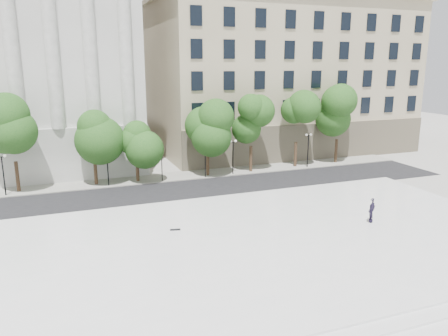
# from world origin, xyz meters

# --- Properties ---
(ground) EXTENTS (160.00, 160.00, 0.00)m
(ground) POSITION_xyz_m (0.00, 0.00, 0.00)
(ground) COLOR #B4B1AA
(ground) RESTS_ON ground
(plaza) EXTENTS (44.00, 22.00, 0.45)m
(plaza) POSITION_xyz_m (0.00, 3.00, 0.23)
(plaza) COLOR white
(plaza) RESTS_ON ground
(street) EXTENTS (60.00, 8.00, 0.02)m
(street) POSITION_xyz_m (0.00, 18.00, 0.01)
(street) COLOR black
(street) RESTS_ON ground
(far_sidewalk) EXTENTS (60.00, 4.00, 0.12)m
(far_sidewalk) POSITION_xyz_m (0.00, 24.00, 0.06)
(far_sidewalk) COLOR #A6A399
(far_sidewalk) RESTS_ON ground
(building_west) EXTENTS (31.50, 27.65, 25.60)m
(building_west) POSITION_xyz_m (-17.00, 38.57, 12.89)
(building_west) COLOR silver
(building_west) RESTS_ON ground
(building_east) EXTENTS (36.00, 26.15, 23.00)m
(building_east) POSITION_xyz_m (20.00, 38.91, 11.14)
(building_east) COLOR #BEB091
(building_east) RESTS_ON ground
(traffic_light_west) EXTENTS (0.39, 1.83, 4.24)m
(traffic_light_west) POSITION_xyz_m (-1.26, 22.30, 3.74)
(traffic_light_west) COLOR black
(traffic_light_west) RESTS_ON ground
(traffic_light_east) EXTENTS (0.60, 1.62, 4.14)m
(traffic_light_east) POSITION_xyz_m (3.71, 22.30, 3.63)
(traffic_light_east) COLOR black
(traffic_light_east) RESTS_ON ground
(person_lying) EXTENTS (1.70, 1.99, 0.53)m
(person_lying) POSITION_xyz_m (11.10, 3.06, 0.71)
(person_lying) COLOR black
(person_lying) RESTS_ON plaza
(skateboard) EXTENTS (0.80, 0.35, 0.08)m
(skateboard) POSITION_xyz_m (-3.78, 6.90, 0.49)
(skateboard) COLOR black
(skateboard) RESTS_ON plaza
(street_trees) EXTENTS (41.92, 5.00, 8.04)m
(street_trees) POSITION_xyz_m (4.12, 23.41, 5.44)
(street_trees) COLOR #382619
(street_trees) RESTS_ON ground
(lamp_posts) EXTENTS (34.89, 0.28, 4.32)m
(lamp_posts) POSITION_xyz_m (0.28, 22.60, 2.88)
(lamp_posts) COLOR black
(lamp_posts) RESTS_ON ground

